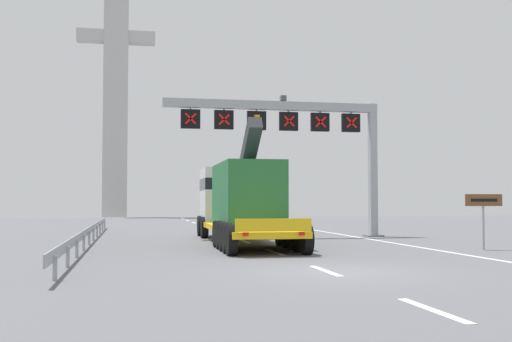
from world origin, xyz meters
The scene contains 8 objects.
ground centered at (0.00, 0.00, 0.00)m, with size 112.00×112.00×0.00m, color #5B5B60.
lane_markings centered at (-0.22, 22.31, 0.01)m, with size 0.20×59.22×0.01m.
edge_line_right centered at (6.20, 12.00, 0.01)m, with size 0.20×63.00×0.01m, color silver.
overhead_lane_gantry centered at (3.11, 15.65, 5.82)m, with size 11.74×0.90×7.46m.
heavy_haul_truck_yellow centered at (-0.56, 12.79, 1.99)m, with size 3.19×14.10×5.30m.
tourist_info_sign_brown centered at (8.17, 6.23, 1.68)m, with size 1.58×0.15×2.19m.
guardrail_left centered at (-7.32, 13.33, 0.56)m, with size 0.13×30.66×0.76m.
bridge_pylon_distant centered at (-7.47, 58.33, 17.40)m, with size 9.00×2.00×34.01m.
Camera 1 is at (-5.44, -16.38, 1.95)m, focal length 44.11 mm.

